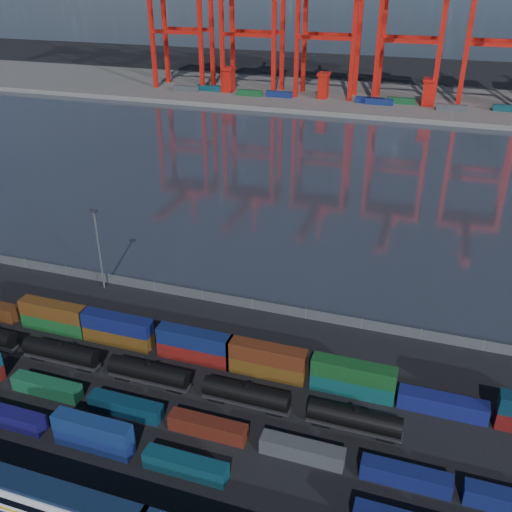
% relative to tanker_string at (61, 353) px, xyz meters
% --- Properties ---
extents(ground, '(700.00, 700.00, 0.00)m').
position_rel_tanker_string_xyz_m(ground, '(23.61, -3.45, -2.02)').
color(ground, black).
rests_on(ground, ground).
extents(harbor_water, '(700.00, 700.00, 0.00)m').
position_rel_tanker_string_xyz_m(harbor_water, '(23.61, 101.55, -2.01)').
color(harbor_water, '#272D38').
rests_on(harbor_water, ground).
extents(far_quay, '(700.00, 70.00, 2.00)m').
position_rel_tanker_string_xyz_m(far_quay, '(23.61, 206.55, -1.02)').
color(far_quay, '#514F4C').
rests_on(far_quay, ground).
extents(container_row_south, '(139.64, 2.23, 4.75)m').
position_rel_tanker_string_xyz_m(container_row_south, '(3.25, -13.81, -0.16)').
color(container_row_south, '#484B4D').
rests_on(container_row_south, ground).
extents(container_row_mid, '(139.31, 2.23, 4.75)m').
position_rel_tanker_string_xyz_m(container_row_mid, '(7.63, -6.85, -0.47)').
color(container_row_mid, '#47494C').
rests_on(container_row_mid, ground).
extents(container_row_north, '(142.17, 2.51, 5.36)m').
position_rel_tanker_string_xyz_m(container_row_north, '(22.03, 7.52, 0.26)').
color(container_row_north, navy).
rests_on(container_row_north, ground).
extents(tanker_string, '(106.12, 2.82, 4.03)m').
position_rel_tanker_string_xyz_m(tanker_string, '(0.00, 0.00, 0.00)').
color(tanker_string, black).
rests_on(tanker_string, ground).
extents(waterfront_fence, '(160.12, 0.12, 2.20)m').
position_rel_tanker_string_xyz_m(waterfront_fence, '(23.61, 24.55, -1.02)').
color(waterfront_fence, '#595B5E').
rests_on(waterfront_fence, ground).
extents(yard_light_mast, '(1.60, 0.40, 16.60)m').
position_rel_tanker_string_xyz_m(yard_light_mast, '(-6.39, 22.55, 7.27)').
color(yard_light_mast, slate).
rests_on(yard_light_mast, ground).
extents(quay_containers, '(172.58, 10.99, 2.60)m').
position_rel_tanker_string_xyz_m(quay_containers, '(12.62, 192.01, 1.28)').
color(quay_containers, navy).
rests_on(quay_containers, far_quay).
extents(straddle_carriers, '(140.00, 7.00, 11.10)m').
position_rel_tanker_string_xyz_m(straddle_carriers, '(21.11, 196.55, 5.80)').
color(straddle_carriers, red).
rests_on(straddle_carriers, far_quay).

